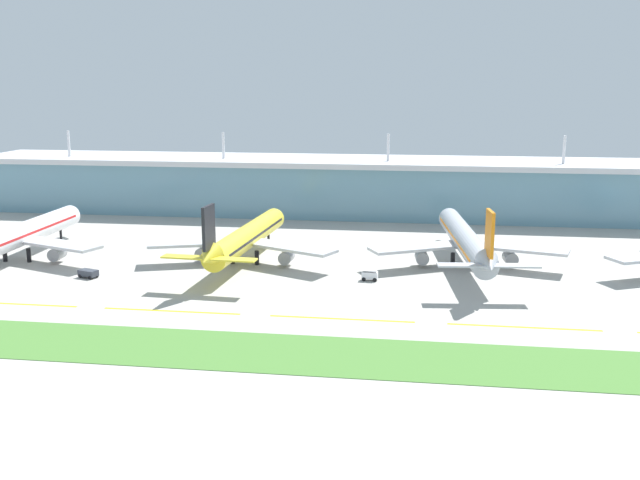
{
  "coord_description": "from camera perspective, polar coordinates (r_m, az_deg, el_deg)",
  "views": [
    {
      "loc": [
        11.59,
        -133.06,
        44.18
      ],
      "look_at": [
        -12.7,
        35.8,
        7.0
      ],
      "focal_mm": 40.35,
      "sensor_mm": 36.0,
      "label": 1
    }
  ],
  "objects": [
    {
      "name": "ground_plane",
      "position": [
        140.68,
        3.06,
        -6.03
      ],
      "size": [
        600.0,
        600.0,
        0.0
      ],
      "primitive_type": "plane",
      "color": "#A8A59E"
    },
    {
      "name": "terminal_building",
      "position": [
        246.85,
        5.43,
        4.22
      ],
      "size": [
        288.0,
        34.0,
        28.1
      ],
      "color": "#6693A8",
      "rests_on": "ground"
    },
    {
      "name": "airliner_nearest",
      "position": [
        197.63,
        -22.81,
        0.32
      ],
      "size": [
        48.79,
        65.85,
        18.9
      ],
      "color": "white",
      "rests_on": "ground"
    },
    {
      "name": "airliner_near_middle",
      "position": [
        180.66,
        -5.9,
        0.17
      ],
      "size": [
        48.71,
        61.24,
        18.9
      ],
      "color": "yellow",
      "rests_on": "ground"
    },
    {
      "name": "airliner_far_middle",
      "position": [
        180.47,
        11.48,
        -0.02
      ],
      "size": [
        48.53,
        66.87,
        18.9
      ],
      "color": "#ADB2BC",
      "rests_on": "ground"
    },
    {
      "name": "taxiway_stripe_west",
      "position": [
        160.78,
        -23.21,
        -4.67
      ],
      "size": [
        28.0,
        0.7,
        0.04
      ],
      "primitive_type": "cube",
      "color": "yellow",
      "rests_on": "ground"
    },
    {
      "name": "taxiway_stripe_mid_west",
      "position": [
        146.25,
        -11.69,
        -5.54
      ],
      "size": [
        28.0,
        0.7,
        0.04
      ],
      "primitive_type": "cube",
      "color": "yellow",
      "rests_on": "ground"
    },
    {
      "name": "taxiway_stripe_centre",
      "position": [
        138.71,
        1.73,
        -6.27
      ],
      "size": [
        28.0,
        0.7,
        0.04
      ],
      "primitive_type": "cube",
      "color": "yellow",
      "rests_on": "ground"
    },
    {
      "name": "taxiway_stripe_mid_east",
      "position": [
        139.3,
        15.86,
        -6.67
      ],
      "size": [
        28.0,
        0.7,
        0.04
      ],
      "primitive_type": "cube",
      "color": "yellow",
      "rests_on": "ground"
    },
    {
      "name": "grass_verge",
      "position": [
        120.43,
        2.12,
        -9.21
      ],
      "size": [
        300.0,
        18.0,
        0.1
      ],
      "primitive_type": "cube",
      "color": "#477A33",
      "rests_on": "ground"
    },
    {
      "name": "pushback_tug",
      "position": [
        175.7,
        -17.9,
        -2.51
      ],
      "size": [
        4.93,
        3.65,
        1.85
      ],
      "color": "#333842",
      "rests_on": "ground"
    },
    {
      "name": "baggage_cart",
      "position": [
        165.15,
        3.98,
        -2.8
      ],
      "size": [
        3.73,
        2.23,
        2.48
      ],
      "color": "silver",
      "rests_on": "ground"
    }
  ]
}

